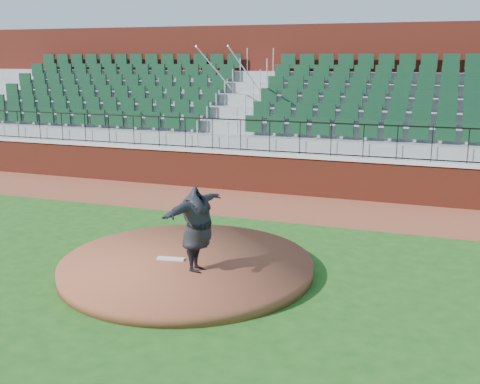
% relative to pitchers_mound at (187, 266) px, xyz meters
% --- Properties ---
extents(ground, '(90.00, 90.00, 0.00)m').
position_rel_pitchers_mound_xyz_m(ground, '(0.49, 0.33, -0.12)').
color(ground, '#1C4D16').
rests_on(ground, ground).
extents(warning_track, '(34.00, 3.20, 0.01)m').
position_rel_pitchers_mound_xyz_m(warning_track, '(0.49, 5.73, -0.12)').
color(warning_track, brown).
rests_on(warning_track, ground).
extents(field_wall, '(34.00, 0.35, 1.20)m').
position_rel_pitchers_mound_xyz_m(field_wall, '(0.49, 7.33, 0.47)').
color(field_wall, maroon).
rests_on(field_wall, ground).
extents(wall_cap, '(34.00, 0.45, 0.10)m').
position_rel_pitchers_mound_xyz_m(wall_cap, '(0.49, 7.33, 1.12)').
color(wall_cap, '#B7B7B7').
rests_on(wall_cap, field_wall).
extents(wall_railing, '(34.00, 0.05, 1.00)m').
position_rel_pitchers_mound_xyz_m(wall_railing, '(0.49, 7.33, 1.67)').
color(wall_railing, black).
rests_on(wall_railing, wall_cap).
extents(seating_stands, '(34.00, 5.10, 4.60)m').
position_rel_pitchers_mound_xyz_m(seating_stands, '(0.49, 10.06, 2.18)').
color(seating_stands, gray).
rests_on(seating_stands, ground).
extents(concourse_wall, '(34.00, 0.50, 5.50)m').
position_rel_pitchers_mound_xyz_m(concourse_wall, '(0.49, 12.86, 2.62)').
color(concourse_wall, maroon).
rests_on(concourse_wall, ground).
extents(pitchers_mound, '(5.11, 5.11, 0.25)m').
position_rel_pitchers_mound_xyz_m(pitchers_mound, '(0.00, 0.00, 0.00)').
color(pitchers_mound, brown).
rests_on(pitchers_mound, ground).
extents(pitching_rubber, '(0.57, 0.23, 0.04)m').
position_rel_pitchers_mound_xyz_m(pitching_rubber, '(-0.32, -0.09, 0.14)').
color(pitching_rubber, white).
rests_on(pitching_rubber, pitchers_mound).
extents(pitcher, '(0.75, 2.09, 1.66)m').
position_rel_pitchers_mound_xyz_m(pitcher, '(0.45, -0.47, 0.96)').
color(pitcher, black).
rests_on(pitcher, pitchers_mound).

